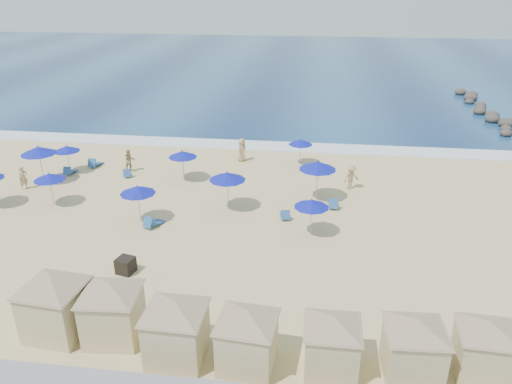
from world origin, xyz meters
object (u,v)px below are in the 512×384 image
cabana_6 (486,341)px  beachgoer_0 (23,178)px  cabana_1 (111,303)px  umbrella_10 (312,204)px  cabana_3 (247,331)px  umbrella_7 (227,176)px  trash_bin (126,265)px  umbrella_4 (182,154)px  beachgoer_3 (242,150)px  umbrella_9 (318,166)px  beachgoer_2 (351,177)px  umbrella_6 (138,190)px  cabana_4 (332,336)px  umbrella_3 (49,177)px  umbrella_2 (67,149)px  cabana_5 (415,340)px  cabana_2 (176,322)px  rock_jetty (497,121)px  cabana_0 (54,297)px  umbrella_0 (38,150)px  beachgoer_1 (130,161)px  umbrella_8 (301,142)px  umbrella_5 (183,154)px

cabana_6 → beachgoer_0: 29.14m
cabana_1 → umbrella_10: cabana_1 is taller
cabana_3 → umbrella_7: size_ratio=1.69×
cabana_6 → umbrella_7: 16.93m
trash_bin → umbrella_4: bearing=106.0°
cabana_1 → umbrella_4: 16.61m
cabana_6 → beachgoer_3: cabana_6 is taller
umbrella_9 → beachgoer_2: size_ratio=1.58×
umbrella_6 → umbrella_10: umbrella_6 is taller
cabana_4 → umbrella_7: 14.24m
cabana_4 → beachgoer_3: cabana_4 is taller
umbrella_3 → beachgoer_2: 19.25m
cabana_3 → umbrella_7: bearing=103.4°
cabana_6 → umbrella_2: (-24.07, 17.02, 0.36)m
umbrella_3 → cabana_5: bearing=-30.9°
cabana_6 → cabana_2: bearing=-177.2°
cabana_5 → beachgoer_0: 27.13m
cabana_5 → beachgoer_3: cabana_5 is taller
rock_jetty → trash_bin: rock_jetty is taller
cabana_0 → beachgoer_2: cabana_0 is taller
umbrella_3 → umbrella_10: (16.08, -1.85, 0.00)m
cabana_4 → beachgoer_2: size_ratio=2.42×
trash_bin → cabana_1: 4.89m
umbrella_2 → umbrella_0: bearing=-114.0°
cabana_0 → cabana_3: 7.85m
cabana_0 → cabana_1: bearing=0.7°
cabana_0 → cabana_5: 13.74m
umbrella_4 → beachgoer_1: umbrella_4 is taller
rock_jetty → umbrella_0: size_ratio=9.79×
umbrella_3 → umbrella_6: umbrella_6 is taller
umbrella_3 → umbrella_8: size_ratio=1.06×
cabana_3 → cabana_5: 5.93m
umbrella_0 → trash_bin: bearing=-46.1°
umbrella_3 → beachgoer_0: size_ratio=1.37×
cabana_0 → umbrella_7: (4.72, 12.17, 0.51)m
cabana_4 → beachgoer_1: 23.17m
cabana_2 → umbrella_4: (-4.39, 17.32, 0.27)m
beachgoer_3 → cabana_0: bearing=-162.0°
beachgoer_1 → beachgoer_3: 8.42m
cabana_5 → umbrella_10: (-3.90, 10.10, 0.38)m
cabana_6 → umbrella_7: cabana_6 is taller
umbrella_5 → umbrella_0: bearing=-170.5°
cabana_5 → cabana_6: (2.51, 0.34, -0.06)m
cabana_1 → umbrella_8: bearing=72.7°
umbrella_4 → trash_bin: bearing=-88.5°
cabana_4 → umbrella_5: bearing=120.5°
cabana_6 → beachgoer_3: size_ratio=2.26×
trash_bin → umbrella_8: 17.80m
umbrella_3 → umbrella_7: size_ratio=0.87×
trash_bin → umbrella_2: (-8.89, 12.21, 1.44)m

